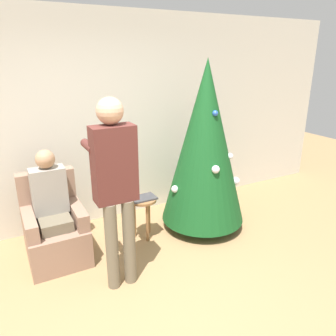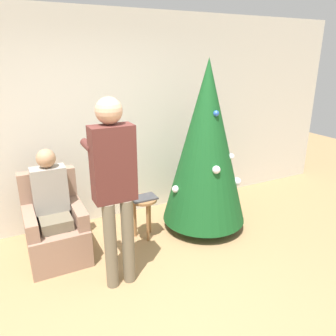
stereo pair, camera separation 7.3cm
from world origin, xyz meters
name	(u,v)px [view 1 (the left image)]	position (x,y,z in m)	size (l,w,h in m)	color
ground_plane	(175,328)	(0.00, 0.00, 0.00)	(14.00, 14.00, 0.00)	#99754C
wall_back	(90,122)	(0.00, 2.23, 1.35)	(8.00, 0.06, 2.70)	beige
christmas_tree	(205,144)	(1.17, 1.36, 1.13)	(1.06, 1.06, 2.13)	brown
armchair	(55,230)	(-0.66, 1.55, 0.32)	(0.61, 0.74, 0.94)	#93705B
person_seated	(52,202)	(-0.66, 1.52, 0.67)	(0.36, 0.46, 1.23)	#6B604C
person_standing	(115,178)	(-0.18, 0.81, 1.10)	(0.41, 0.57, 1.82)	#6B604C
side_stool	(143,207)	(0.37, 1.46, 0.41)	(0.32, 0.32, 0.52)	olive
laptop	(143,198)	(0.37, 1.46, 0.53)	(0.31, 0.21, 0.02)	#38383D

